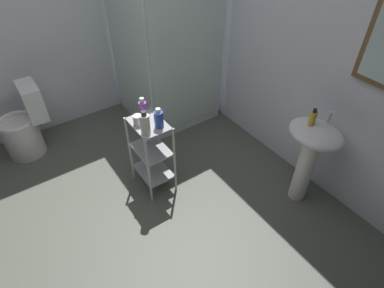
# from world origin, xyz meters

# --- Properties ---
(ground_plane) EXTENTS (4.20, 4.20, 0.02)m
(ground_plane) POSITION_xyz_m (0.00, 0.00, -0.01)
(ground_plane) COLOR #51564C
(wall_back) EXTENTS (4.20, 0.14, 2.50)m
(wall_back) POSITION_xyz_m (0.01, 1.85, 1.25)
(wall_back) COLOR silver
(wall_back) RESTS_ON ground_plane
(wall_left) EXTENTS (0.10, 4.20, 2.50)m
(wall_left) POSITION_xyz_m (-1.85, 0.00, 1.25)
(wall_left) COLOR silver
(wall_left) RESTS_ON ground_plane
(shower_stall) EXTENTS (0.92, 0.92, 2.00)m
(shower_stall) POSITION_xyz_m (-1.20, 1.18, 0.46)
(shower_stall) COLOR white
(shower_stall) RESTS_ON ground_plane
(pedestal_sink) EXTENTS (0.46, 0.37, 0.81)m
(pedestal_sink) POSITION_xyz_m (0.60, 1.52, 0.58)
(pedestal_sink) COLOR white
(pedestal_sink) RESTS_ON ground_plane
(sink_faucet) EXTENTS (0.03, 0.03, 0.10)m
(sink_faucet) POSITION_xyz_m (0.60, 1.64, 0.86)
(sink_faucet) COLOR silver
(sink_faucet) RESTS_ON pedestal_sink
(toilet) EXTENTS (0.37, 0.49, 0.76)m
(toilet) POSITION_xyz_m (-1.48, -0.36, 0.31)
(toilet) COLOR white
(toilet) RESTS_ON ground_plane
(storage_cart) EXTENTS (0.38, 0.28, 0.74)m
(storage_cart) POSITION_xyz_m (-0.28, 0.49, 0.44)
(storage_cart) COLOR silver
(storage_cart) RESTS_ON ground_plane
(hand_soap_bottle) EXTENTS (0.05, 0.05, 0.15)m
(hand_soap_bottle) POSITION_xyz_m (0.55, 1.50, 0.87)
(hand_soap_bottle) COLOR gold
(hand_soap_bottle) RESTS_ON pedestal_sink
(conditioner_bottle_purple) EXTENTS (0.07, 0.07, 0.19)m
(conditioner_bottle_purple) POSITION_xyz_m (-0.38, 0.50, 0.82)
(conditioner_bottle_purple) COLOR purple
(conditioner_bottle_purple) RESTS_ON storage_cart
(shampoo_bottle_blue) EXTENTS (0.07, 0.07, 0.18)m
(shampoo_bottle_blue) POSITION_xyz_m (-0.19, 0.55, 0.82)
(shampoo_bottle_blue) COLOR #3152B1
(shampoo_bottle_blue) RESTS_ON storage_cart
(lotion_bottle_white) EXTENTS (0.08, 0.08, 0.21)m
(lotion_bottle_white) POSITION_xyz_m (-0.18, 0.42, 0.83)
(lotion_bottle_white) COLOR silver
(lotion_bottle_white) RESTS_ON storage_cart
(rinse_cup) EXTENTS (0.08, 0.08, 0.09)m
(rinse_cup) POSITION_xyz_m (-0.32, 0.42, 0.78)
(rinse_cup) COLOR silver
(rinse_cup) RESTS_ON storage_cart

